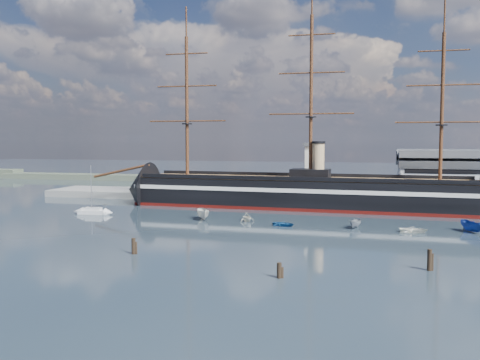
# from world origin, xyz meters

# --- Properties ---
(ground) EXTENTS (600.00, 600.00, 0.00)m
(ground) POSITION_xyz_m (0.00, 40.00, 0.00)
(ground) COLOR #1A2631
(ground) RESTS_ON ground
(quay) EXTENTS (180.00, 18.00, 2.00)m
(quay) POSITION_xyz_m (10.00, 76.00, 0.00)
(quay) COLOR slate
(quay) RESTS_ON ground
(quay_tower) EXTENTS (5.00, 5.00, 15.00)m
(quay_tower) POSITION_xyz_m (3.00, 73.00, 9.75)
(quay_tower) COLOR silver
(quay_tower) RESTS_ON ground
(shoreline) EXTENTS (120.00, 10.00, 4.00)m
(shoreline) POSITION_xyz_m (-139.23, 135.00, 1.45)
(shoreline) COLOR #3F4C38
(shoreline) RESTS_ON ground
(warship) EXTENTS (113.28, 20.92, 53.94)m
(warship) POSITION_xyz_m (0.14, 60.00, 4.04)
(warship) COLOR black
(warship) RESTS_ON ground
(sailboat) EXTENTS (7.50, 2.61, 11.81)m
(sailboat) POSITION_xyz_m (-45.38, 35.58, 0.75)
(sailboat) COLOR silver
(sailboat) RESTS_ON ground
(motorboat_a) EXTENTS (8.16, 5.89, 3.08)m
(motorboat_a) POSITION_xyz_m (-17.01, 33.68, 0.00)
(motorboat_a) COLOR beige
(motorboat_a) RESTS_ON ground
(motorboat_b) EXTENTS (1.87, 3.10, 1.35)m
(motorboat_b) POSITION_xyz_m (1.94, 29.32, 0.00)
(motorboat_b) COLOR navy
(motorboat_b) RESTS_ON ground
(motorboat_c) EXTENTS (5.81, 3.48, 2.18)m
(motorboat_c) POSITION_xyz_m (16.49, 30.53, 0.00)
(motorboat_c) COLOR gray
(motorboat_c) RESTS_ON ground
(motorboat_d) EXTENTS (6.25, 5.80, 2.19)m
(motorboat_d) POSITION_xyz_m (-6.94, 33.61, 0.00)
(motorboat_d) COLOR silver
(motorboat_d) RESTS_ON ground
(motorboat_e) EXTENTS (1.35, 3.31, 1.54)m
(motorboat_e) POSITION_xyz_m (27.62, 27.80, 0.00)
(motorboat_e) COLOR white
(motorboat_e) RESTS_ON ground
(motorboat_f) EXTENTS (7.56, 5.46, 2.85)m
(motorboat_f) POSITION_xyz_m (38.67, 30.96, 0.00)
(motorboat_f) COLOR navy
(motorboat_f) RESTS_ON ground
(piling_near_left) EXTENTS (0.64, 0.64, 3.24)m
(piling_near_left) POSITION_xyz_m (-16.54, -3.18, 0.00)
(piling_near_left) COLOR black
(piling_near_left) RESTS_ON ground
(piling_near_mid) EXTENTS (0.64, 0.64, 2.74)m
(piling_near_mid) POSITION_xyz_m (8.22, -11.96, 0.00)
(piling_near_mid) COLOR black
(piling_near_mid) RESTS_ON ground
(piling_near_right) EXTENTS (0.64, 0.64, 3.68)m
(piling_near_right) POSITION_xyz_m (27.60, -3.04, 0.00)
(piling_near_right) COLOR black
(piling_near_right) RESTS_ON ground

